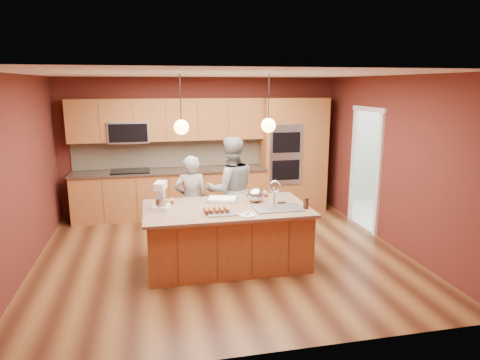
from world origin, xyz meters
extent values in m
plane|color=#432112|center=(0.00, 0.00, 0.00)|extent=(5.50, 5.50, 0.00)
plane|color=white|center=(0.00, 0.00, 2.70)|extent=(5.50, 5.50, 0.00)
plane|color=#541E18|center=(0.00, 2.50, 1.35)|extent=(5.50, 0.00, 5.50)
plane|color=#541E18|center=(0.00, -2.50, 1.35)|extent=(5.50, 0.00, 5.50)
plane|color=#541E18|center=(-2.75, 0.00, 1.35)|extent=(0.00, 5.00, 5.00)
plane|color=#541E18|center=(2.75, 0.00, 1.35)|extent=(0.00, 5.00, 5.00)
cube|color=#964B22|center=(-0.65, 2.20, 0.45)|extent=(3.70, 0.60, 0.90)
cube|color=#2F281D|center=(-0.65, 2.19, 0.92)|extent=(3.74, 0.64, 0.04)
cube|color=#C4B493|center=(-0.65, 2.48, 1.22)|extent=(3.70, 0.03, 0.56)
cube|color=#964B22|center=(-0.65, 2.32, 1.90)|extent=(3.70, 0.36, 0.80)
cube|color=black|center=(-1.40, 2.18, 0.94)|extent=(0.72, 0.52, 0.03)
cube|color=#A7A8AE|center=(-1.40, 2.30, 1.68)|extent=(0.76, 0.40, 0.40)
cube|color=#964B22|center=(1.60, 2.20, 1.15)|extent=(0.80, 0.60, 2.30)
cube|color=#A7A8AE|center=(1.60, 1.90, 1.20)|extent=(0.66, 0.04, 1.20)
cube|color=#964B22|center=(2.25, 2.20, 1.15)|extent=(0.50, 0.60, 2.30)
plane|color=silver|center=(3.65, 1.20, 0.00)|extent=(2.60, 2.60, 0.00)
plane|color=beige|center=(4.55, 1.20, 1.35)|extent=(0.00, 2.70, 2.70)
cube|color=white|center=(4.35, 1.20, 1.95)|extent=(0.35, 2.40, 0.75)
cylinder|color=black|center=(-0.60, -0.30, 2.35)|extent=(0.01, 0.01, 0.70)
sphere|color=#F2B351|center=(-0.60, -0.30, 2.00)|extent=(0.20, 0.20, 0.20)
cylinder|color=black|center=(0.61, -0.30, 2.35)|extent=(0.01, 0.01, 0.70)
sphere|color=#F2B351|center=(0.61, -0.30, 2.00)|extent=(0.20, 0.20, 0.20)
cube|color=#964B22|center=(0.00, -0.30, 0.41)|extent=(2.22, 1.21, 0.82)
cube|color=tan|center=(0.00, -0.30, 0.84)|extent=(2.32, 1.31, 0.04)
cube|color=#A7A8AE|center=(0.70, -0.53, 0.78)|extent=(0.67, 0.39, 0.18)
imported|color=black|center=(-0.41, 0.60, 0.73)|extent=(0.54, 0.36, 1.47)
imported|color=slate|center=(0.24, 0.60, 0.87)|extent=(0.90, 0.72, 1.74)
cube|color=white|center=(-0.90, -0.23, 0.89)|extent=(0.27, 0.31, 0.06)
cube|color=white|center=(-0.90, -0.12, 1.05)|extent=(0.12, 0.11, 0.27)
cube|color=white|center=(-0.90, -0.21, 1.19)|extent=(0.20, 0.29, 0.10)
cylinder|color=#B9BCBF|center=(-0.90, -0.27, 0.96)|extent=(0.15, 0.15, 0.14)
cube|color=silver|center=(0.00, 0.04, 0.87)|extent=(0.55, 0.47, 0.03)
cube|color=white|center=(0.00, 0.04, 0.89)|extent=(0.47, 0.39, 0.02)
cube|color=#A7A8AE|center=(-0.11, -0.62, 0.87)|extent=(0.40, 0.29, 0.02)
ellipsoid|color=#B9BCBF|center=(0.48, -0.11, 0.96)|extent=(0.25, 0.25, 0.21)
cylinder|color=white|center=(0.20, -0.77, 0.86)|extent=(0.20, 0.20, 0.01)
cylinder|color=#3A1E12|center=(1.08, -0.60, 0.93)|extent=(0.08, 0.08, 0.15)
cube|color=black|center=(0.84, -0.26, 0.86)|extent=(0.12, 0.08, 0.01)
cube|color=white|center=(4.19, 0.78, 0.49)|extent=(0.76, 0.78, 0.99)
cube|color=white|center=(4.19, 1.49, 0.51)|extent=(0.69, 0.71, 1.01)
camera|label=1|loc=(-1.03, -6.05, 2.55)|focal=32.00mm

